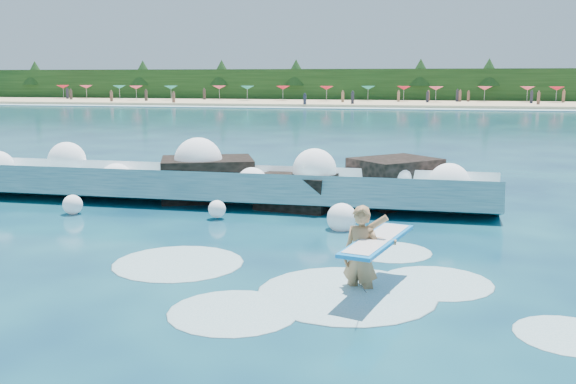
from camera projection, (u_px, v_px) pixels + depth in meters
ground at (193, 265)px, 12.82m from camera, size 200.00×200.00×0.00m
beach at (400, 104)px, 87.68m from camera, size 140.00×20.00×0.40m
wet_band at (395, 108)px, 77.15m from camera, size 140.00×5.00×0.08m
treeline at (404, 86)px, 96.88m from camera, size 140.00×4.00×5.00m
breaking_wave at (216, 186)px, 19.30m from camera, size 16.32×2.62×1.41m
rock_cluster at (290, 186)px, 19.22m from camera, size 8.82×3.63×1.60m
surfer_with_board at (365, 254)px, 11.15m from camera, size 1.24×3.00×1.84m
wave_spray at (221, 172)px, 18.96m from camera, size 14.90×4.00×2.01m
surf_foam at (313, 285)px, 11.62m from camera, size 9.13×6.15×0.16m
beach_umbrellas at (401, 88)px, 89.85m from camera, size 110.41×6.69×0.50m
beachgoers at (372, 97)px, 86.34m from camera, size 95.37×13.89×1.93m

